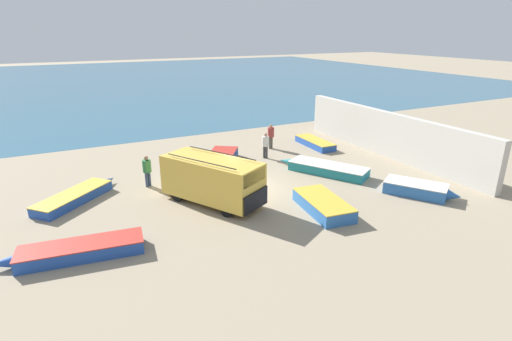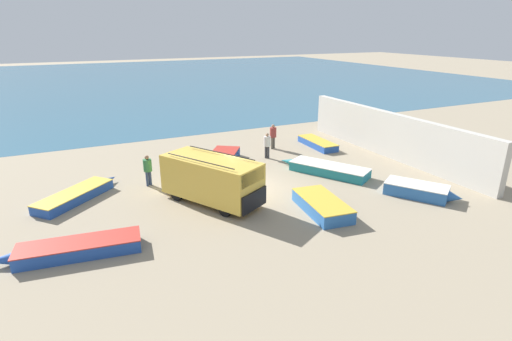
{
  "view_description": "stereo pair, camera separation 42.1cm",
  "coord_description": "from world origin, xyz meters",
  "px_view_note": "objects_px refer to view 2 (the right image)",
  "views": [
    {
      "loc": [
        -8.58,
        -18.17,
        8.13
      ],
      "look_at": [
        0.52,
        -0.33,
        1.0
      ],
      "focal_mm": 28.0,
      "sensor_mm": 36.0,
      "label": 1
    },
    {
      "loc": [
        -8.2,
        -18.36,
        8.13
      ],
      "look_at": [
        0.52,
        -0.33,
        1.0
      ],
      "focal_mm": 28.0,
      "sensor_mm": 36.0,
      "label": 2
    }
  ],
  "objects_px": {
    "fishing_rowboat_2": "(77,195)",
    "fishing_rowboat_6": "(419,190)",
    "fishing_rowboat_5": "(321,204)",
    "fisherman_0": "(267,143)",
    "fisherman_1": "(273,134)",
    "fishing_rowboat_0": "(327,169)",
    "fishing_rowboat_4": "(75,249)",
    "fishing_rowboat_1": "(221,160)",
    "fishing_rowboat_3": "(316,143)",
    "parked_van": "(212,179)",
    "fisherman_2": "(148,168)"
  },
  "relations": [
    {
      "from": "fishing_rowboat_5",
      "to": "fisherman_0",
      "type": "distance_m",
      "value": 8.48
    },
    {
      "from": "fishing_rowboat_4",
      "to": "fishing_rowboat_1",
      "type": "bearing_deg",
      "value": -132.12
    },
    {
      "from": "fishing_rowboat_2",
      "to": "fisherman_2",
      "type": "height_order",
      "value": "fisherman_2"
    },
    {
      "from": "fisherman_2",
      "to": "fisherman_1",
      "type": "bearing_deg",
      "value": -91.2
    },
    {
      "from": "fishing_rowboat_6",
      "to": "fishing_rowboat_1",
      "type": "bearing_deg",
      "value": -173.93
    },
    {
      "from": "fisherman_1",
      "to": "fishing_rowboat_0",
      "type": "bearing_deg",
      "value": -13.62
    },
    {
      "from": "fishing_rowboat_0",
      "to": "fishing_rowboat_3",
      "type": "relative_size",
      "value": 1.19
    },
    {
      "from": "fishing_rowboat_5",
      "to": "fishing_rowboat_0",
      "type": "bearing_deg",
      "value": -31.07
    },
    {
      "from": "fisherman_1",
      "to": "fisherman_2",
      "type": "bearing_deg",
      "value": -87.94
    },
    {
      "from": "fishing_rowboat_1",
      "to": "fisherman_1",
      "type": "height_order",
      "value": "fisherman_1"
    },
    {
      "from": "parked_van",
      "to": "fisherman_0",
      "type": "bearing_deg",
      "value": 103.1
    },
    {
      "from": "parked_van",
      "to": "fisherman_1",
      "type": "distance_m",
      "value": 9.96
    },
    {
      "from": "fishing_rowboat_1",
      "to": "fishing_rowboat_4",
      "type": "height_order",
      "value": "fishing_rowboat_1"
    },
    {
      "from": "fishing_rowboat_4",
      "to": "fishing_rowboat_0",
      "type": "bearing_deg",
      "value": -159.14
    },
    {
      "from": "fishing_rowboat_5",
      "to": "fishing_rowboat_6",
      "type": "distance_m",
      "value": 5.56
    },
    {
      "from": "fisherman_1",
      "to": "fisherman_2",
      "type": "xyz_separation_m",
      "value": [
        -9.5,
        -3.37,
        -0.02
      ]
    },
    {
      "from": "fishing_rowboat_0",
      "to": "fisherman_2",
      "type": "xyz_separation_m",
      "value": [
        -9.9,
        2.63,
        0.75
      ]
    },
    {
      "from": "fishing_rowboat_1",
      "to": "fishing_rowboat_6",
      "type": "bearing_deg",
      "value": 73.36
    },
    {
      "from": "fishing_rowboat_3",
      "to": "fishing_rowboat_4",
      "type": "relative_size",
      "value": 0.82
    },
    {
      "from": "parked_van",
      "to": "fisherman_1",
      "type": "xyz_separation_m",
      "value": [
        7.12,
        6.97,
        -0.18
      ]
    },
    {
      "from": "fishing_rowboat_0",
      "to": "parked_van",
      "type": "bearing_deg",
      "value": 67.3
    },
    {
      "from": "fishing_rowboat_3",
      "to": "fisherman_2",
      "type": "bearing_deg",
      "value": 103.46
    },
    {
      "from": "fisherman_0",
      "to": "fisherman_1",
      "type": "bearing_deg",
      "value": -167.77
    },
    {
      "from": "fishing_rowboat_5",
      "to": "fisherman_1",
      "type": "bearing_deg",
      "value": -8.49
    },
    {
      "from": "parked_van",
      "to": "fisherman_1",
      "type": "height_order",
      "value": "parked_van"
    },
    {
      "from": "fishing_rowboat_0",
      "to": "fishing_rowboat_2",
      "type": "bearing_deg",
      "value": 50.46
    },
    {
      "from": "fishing_rowboat_1",
      "to": "fishing_rowboat_5",
      "type": "bearing_deg",
      "value": 46.87
    },
    {
      "from": "fishing_rowboat_1",
      "to": "fisherman_0",
      "type": "distance_m",
      "value": 3.36
    },
    {
      "from": "fishing_rowboat_4",
      "to": "fisherman_2",
      "type": "relative_size",
      "value": 3.17
    },
    {
      "from": "fishing_rowboat_2",
      "to": "fishing_rowboat_5",
      "type": "distance_m",
      "value": 12.15
    },
    {
      "from": "fishing_rowboat_4",
      "to": "fisherman_2",
      "type": "xyz_separation_m",
      "value": [
        4.02,
        5.98,
        0.77
      ]
    },
    {
      "from": "fisherman_2",
      "to": "fishing_rowboat_4",
      "type": "bearing_deg",
      "value": 125.39
    },
    {
      "from": "fishing_rowboat_2",
      "to": "fishing_rowboat_4",
      "type": "distance_m",
      "value": 5.65
    },
    {
      "from": "fisherman_1",
      "to": "fishing_rowboat_6",
      "type": "bearing_deg",
      "value": -3.77
    },
    {
      "from": "fishing_rowboat_1",
      "to": "fishing_rowboat_3",
      "type": "height_order",
      "value": "fishing_rowboat_1"
    },
    {
      "from": "fishing_rowboat_2",
      "to": "fisherman_0",
      "type": "bearing_deg",
      "value": -33.42
    },
    {
      "from": "fishing_rowboat_2",
      "to": "fishing_rowboat_4",
      "type": "bearing_deg",
      "value": -136.18
    },
    {
      "from": "parked_van",
      "to": "fisherman_2",
      "type": "bearing_deg",
      "value": -175.5
    },
    {
      "from": "fishing_rowboat_3",
      "to": "fishing_rowboat_6",
      "type": "height_order",
      "value": "fishing_rowboat_6"
    },
    {
      "from": "fishing_rowboat_1",
      "to": "parked_van",
      "type": "bearing_deg",
      "value": 9.25
    },
    {
      "from": "fishing_rowboat_5",
      "to": "fisherman_2",
      "type": "distance_m",
      "value": 9.51
    },
    {
      "from": "fishing_rowboat_2",
      "to": "fishing_rowboat_5",
      "type": "bearing_deg",
      "value": -74.52
    },
    {
      "from": "fishing_rowboat_6",
      "to": "fishing_rowboat_0",
      "type": "bearing_deg",
      "value": 171.88
    },
    {
      "from": "parked_van",
      "to": "fisherman_2",
      "type": "xyz_separation_m",
      "value": [
        -2.38,
        3.6,
        -0.2
      ]
    },
    {
      "from": "fishing_rowboat_2",
      "to": "fishing_rowboat_4",
      "type": "xyz_separation_m",
      "value": [
        -0.35,
        -5.64,
        0.02
      ]
    },
    {
      "from": "parked_van",
      "to": "fishing_rowboat_0",
      "type": "relative_size",
      "value": 1.01
    },
    {
      "from": "fisherman_0",
      "to": "fisherman_2",
      "type": "relative_size",
      "value": 0.99
    },
    {
      "from": "fishing_rowboat_2",
      "to": "fishing_rowboat_6",
      "type": "bearing_deg",
      "value": -67.06
    },
    {
      "from": "fishing_rowboat_2",
      "to": "fishing_rowboat_5",
      "type": "height_order",
      "value": "fishing_rowboat_5"
    },
    {
      "from": "fishing_rowboat_6",
      "to": "fisherman_0",
      "type": "xyz_separation_m",
      "value": [
        -4.07,
        9.09,
        0.7
      ]
    }
  ]
}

